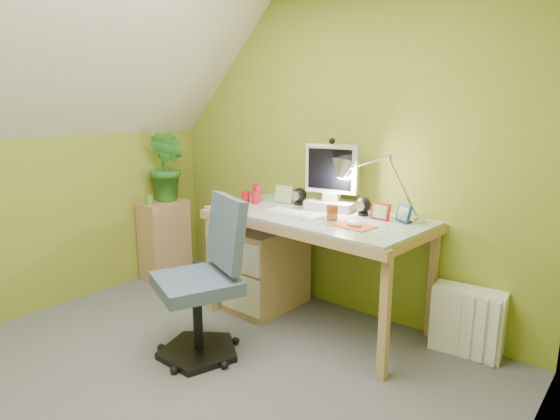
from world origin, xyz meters
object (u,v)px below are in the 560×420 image
Objects in this scene: side_ledge at (165,240)px; potted_plant at (167,167)px; desk at (315,269)px; task_chair at (196,281)px; desk_lamp at (391,172)px; radiator at (468,321)px; monitor at (332,173)px.

potted_plant is (0.03, 0.05, 0.66)m from side_ledge.
desk is 2.15× the size of side_ledge.
desk is 0.88m from task_chair.
radiator is at bearing 18.98° from desk_lamp.
task_chair reaches higher than side_ledge.
radiator is (1.28, 1.10, -0.28)m from task_chair.
radiator is at bearing 18.68° from desk.
desk_lamp is at bearing 25.02° from desk.
desk_lamp is 1.44× the size of radiator.
desk reaches higher than side_ledge.
desk is at bearing 91.64° from task_chair.
desk reaches higher than radiator.
task_chair is at bearing -29.07° from side_ledge.
desk is at bearing -170.87° from radiator.
side_ledge is 1.14× the size of potted_plant.
monitor is 1.22× the size of radiator.
potted_plant reaches higher than radiator.
monitor reaches higher than side_ledge.
desk_lamp is at bearing -176.63° from radiator.
side_ledge reaches higher than radiator.
task_chair is at bearing -106.70° from desk.
potted_plant is at bearing -174.50° from desk.
task_chair is at bearing -145.66° from radiator.
task_chair is at bearing -31.33° from potted_plant.
monitor is 0.74× the size of side_ledge.
task_chair is 1.70m from radiator.
potted_plant reaches higher than desk.
desk_lamp is 0.87× the size of side_ledge.
side_ledge is at bearing 172.49° from task_chair.
desk_lamp is 0.62× the size of task_chair.
side_ledge is at bearing -162.56° from desk_lamp.
desk_lamp is 1.04m from radiator.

